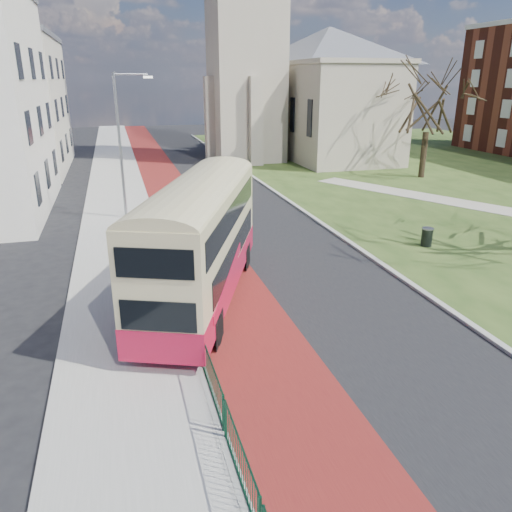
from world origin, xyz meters
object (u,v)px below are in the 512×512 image
object	(u,v)px
streetlamp	(122,139)
litter_bin	(427,237)
bus	(201,236)
winter_tree_far	(430,95)

from	to	relation	value
streetlamp	litter_bin	xyz separation A→B (m)	(13.88, -9.20, -4.09)
streetlamp	litter_bin	size ratio (longest dim) A/B	8.78
bus	winter_tree_far	size ratio (longest dim) A/B	1.12
streetlamp	winter_tree_far	size ratio (longest dim) A/B	0.85
winter_tree_far	litter_bin	xyz separation A→B (m)	(-10.08, -15.98, -6.08)
litter_bin	bus	bearing A→B (deg)	-164.37
bus	litter_bin	bearing A→B (deg)	37.90
bus	winter_tree_far	distance (m)	29.30
winter_tree_far	litter_bin	bearing A→B (deg)	-122.25
streetlamp	bus	bearing A→B (deg)	-79.80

